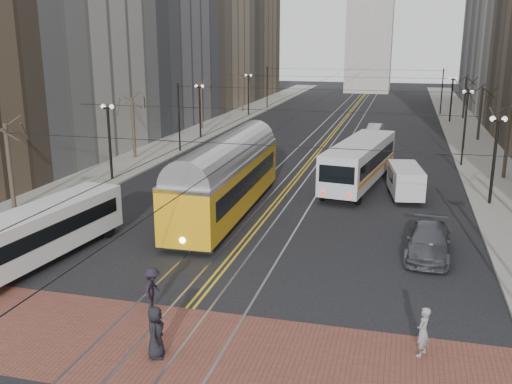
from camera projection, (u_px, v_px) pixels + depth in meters
The scene contains 19 objects.
ground at pixel (198, 298), 24.00m from camera, with size 260.00×260.00×0.00m, color black.
sidewalk_left at pixel (210, 128), 69.70m from camera, with size 5.00×140.00×0.15m, color gray.
sidewalk_right at pixel (470, 139), 62.39m from camera, with size 5.00×140.00×0.15m, color gray.
crosswalk_band at pixel (159, 346), 20.26m from camera, with size 25.00×6.00×0.01m, color brown.
streetcar_rails at pixel (333, 134), 66.07m from camera, with size 4.80×130.00×0.02m, color gray.
centre_lines at pixel (333, 134), 66.06m from camera, with size 0.42×130.00×0.01m, color gold.
lamp_posts at pixel (311, 131), 50.15m from camera, with size 27.60×57.20×5.60m.
street_trees at pixel (321, 121), 56.23m from camera, with size 31.68×53.28×5.60m.
trolley_wires at pixel (321, 111), 55.59m from camera, with size 25.96×120.00×6.60m.
transit_bus at pixel (39, 236), 27.56m from camera, with size 2.26×10.83×2.71m, color silver.
streetcar at pixel (227, 184), 35.45m from camera, with size 2.92×15.74×3.71m, color gold.
rear_bus at pixel (360, 164), 42.18m from camera, with size 2.74×12.60×3.29m, color silver.
cargo_van at pixel (405, 182), 39.00m from camera, with size 1.91×4.96×2.19m, color silver.
sedan_grey at pixel (381, 152), 51.62m from camera, with size 1.62×4.02×1.37m, color #3E4046.
sedan_silver at pixel (375, 130), 64.26m from camera, with size 1.48×4.24×1.40m, color #989B9F.
sedan_parked at pixel (429, 242), 28.54m from camera, with size 2.12×5.22×1.52m, color #42444A.
pedestrian_a at pixel (156, 332), 19.33m from camera, with size 0.91×0.59×1.86m, color black.
pedestrian_b at pixel (423, 332), 19.44m from camera, with size 0.65×0.43×1.79m, color gray.
pedestrian_d at pixel (152, 289), 22.69m from camera, with size 1.18×0.68×1.83m, color black.
Camera 1 is at (7.91, -20.70, 10.54)m, focal length 40.00 mm.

